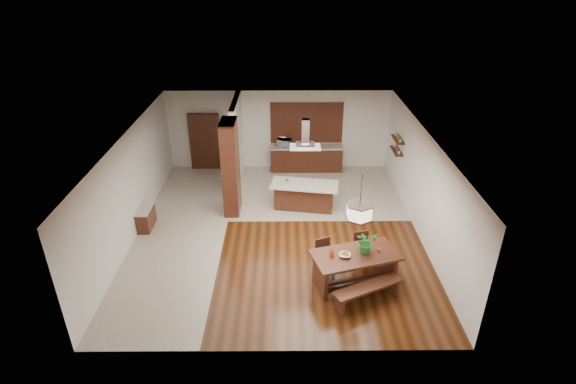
{
  "coord_description": "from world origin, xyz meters",
  "views": [
    {
      "loc": [
        0.22,
        -11.0,
        6.96
      ],
      "look_at": [
        0.3,
        0.0,
        1.25
      ],
      "focal_mm": 28.0,
      "sensor_mm": 36.0,
      "label": 1
    }
  ],
  "objects_px": {
    "hallway_console": "(146,218)",
    "pendant_lantern": "(360,201)",
    "kitchen_island": "(304,195)",
    "foliage_plant": "(366,242)",
    "dining_bench": "(367,294)",
    "fruit_bowl": "(345,255)",
    "dining_chair_right": "(363,250)",
    "microwave": "(284,143)",
    "dining_chair_left": "(325,257)",
    "island_cup": "(317,184)",
    "dining_table": "(355,262)",
    "range_hood": "(305,134)"
  },
  "relations": [
    {
      "from": "dining_bench",
      "to": "range_hood",
      "type": "relative_size",
      "value": 1.87
    },
    {
      "from": "range_hood",
      "to": "pendant_lantern",
      "type": "bearing_deg",
      "value": -74.17
    },
    {
      "from": "pendant_lantern",
      "to": "foliage_plant",
      "type": "relative_size",
      "value": 2.4
    },
    {
      "from": "kitchen_island",
      "to": "microwave",
      "type": "bearing_deg",
      "value": 111.79
    },
    {
      "from": "dining_table",
      "to": "island_cup",
      "type": "bearing_deg",
      "value": 100.57
    },
    {
      "from": "dining_bench",
      "to": "microwave",
      "type": "relative_size",
      "value": 3.43
    },
    {
      "from": "hallway_console",
      "to": "dining_chair_right",
      "type": "bearing_deg",
      "value": -17.1
    },
    {
      "from": "dining_bench",
      "to": "dining_chair_left",
      "type": "bearing_deg",
      "value": 127.18
    },
    {
      "from": "pendant_lantern",
      "to": "foliage_plant",
      "type": "distance_m",
      "value": 1.16
    },
    {
      "from": "dining_chair_right",
      "to": "microwave",
      "type": "relative_size",
      "value": 1.82
    },
    {
      "from": "hallway_console",
      "to": "pendant_lantern",
      "type": "xyz_separation_m",
      "value": [
        5.68,
        -2.58,
        1.93
      ]
    },
    {
      "from": "dining_bench",
      "to": "kitchen_island",
      "type": "bearing_deg",
      "value": 105.97
    },
    {
      "from": "range_hood",
      "to": "island_cup",
      "type": "distance_m",
      "value": 1.62
    },
    {
      "from": "dining_table",
      "to": "dining_chair_left",
      "type": "xyz_separation_m",
      "value": [
        -0.66,
        0.45,
        -0.17
      ]
    },
    {
      "from": "dining_chair_right",
      "to": "dining_bench",
      "type": "bearing_deg",
      "value": -106.92
    },
    {
      "from": "dining_chair_left",
      "to": "fruit_bowl",
      "type": "relative_size",
      "value": 3.28
    },
    {
      "from": "kitchen_island",
      "to": "fruit_bowl",
      "type": "bearing_deg",
      "value": -68.81
    },
    {
      "from": "dining_chair_left",
      "to": "dining_chair_right",
      "type": "relative_size",
      "value": 1.0
    },
    {
      "from": "dining_bench",
      "to": "dining_table",
      "type": "bearing_deg",
      "value": 106.62
    },
    {
      "from": "foliage_plant",
      "to": "pendant_lantern",
      "type": "bearing_deg",
      "value": -158.84
    },
    {
      "from": "dining_chair_right",
      "to": "microwave",
      "type": "height_order",
      "value": "microwave"
    },
    {
      "from": "dining_chair_right",
      "to": "foliage_plant",
      "type": "xyz_separation_m",
      "value": [
        -0.07,
        -0.64,
        0.67
      ]
    },
    {
      "from": "dining_bench",
      "to": "range_hood",
      "type": "xyz_separation_m",
      "value": [
        -1.26,
        4.41,
        2.23
      ]
    },
    {
      "from": "foliage_plant",
      "to": "microwave",
      "type": "xyz_separation_m",
      "value": [
        -1.9,
        6.46,
        -0.03
      ]
    },
    {
      "from": "dining_chair_left",
      "to": "island_cup",
      "type": "relative_size",
      "value": 8.18
    },
    {
      "from": "island_cup",
      "to": "foliage_plant",
      "type": "bearing_deg",
      "value": -75.56
    },
    {
      "from": "range_hood",
      "to": "dining_chair_left",
      "type": "bearing_deg",
      "value": -83.13
    },
    {
      "from": "hallway_console",
      "to": "dining_chair_left",
      "type": "xyz_separation_m",
      "value": [
        5.02,
        -2.13,
        0.13
      ]
    },
    {
      "from": "foliage_plant",
      "to": "range_hood",
      "type": "xyz_separation_m",
      "value": [
        -1.28,
        3.62,
        1.35
      ]
    },
    {
      "from": "dining_chair_right",
      "to": "range_hood",
      "type": "xyz_separation_m",
      "value": [
        -1.36,
        2.98,
        2.02
      ]
    },
    {
      "from": "dining_bench",
      "to": "fruit_bowl",
      "type": "xyz_separation_m",
      "value": [
        -0.48,
        0.61,
        0.64
      ]
    },
    {
      "from": "foliage_plant",
      "to": "hallway_console",
      "type": "bearing_deg",
      "value": 157.19
    },
    {
      "from": "hallway_console",
      "to": "island_cup",
      "type": "bearing_deg",
      "value": 11.51
    },
    {
      "from": "kitchen_island",
      "to": "range_hood",
      "type": "distance_m",
      "value": 2.03
    },
    {
      "from": "pendant_lantern",
      "to": "range_hood",
      "type": "distance_m",
      "value": 3.86
    },
    {
      "from": "dining_bench",
      "to": "dining_chair_right",
      "type": "relative_size",
      "value": 1.88
    },
    {
      "from": "dining_chair_right",
      "to": "pendant_lantern",
      "type": "height_order",
      "value": "pendant_lantern"
    },
    {
      "from": "dining_chair_left",
      "to": "pendant_lantern",
      "type": "xyz_separation_m",
      "value": [
        0.66,
        -0.45,
        1.8
      ]
    },
    {
      "from": "kitchen_island",
      "to": "foliage_plant",
      "type": "bearing_deg",
      "value": -60.92
    },
    {
      "from": "hallway_console",
      "to": "kitchen_island",
      "type": "xyz_separation_m",
      "value": [
        4.63,
        1.13,
        0.12
      ]
    },
    {
      "from": "fruit_bowl",
      "to": "kitchen_island",
      "type": "distance_m",
      "value": 3.9
    },
    {
      "from": "pendant_lantern",
      "to": "dining_table",
      "type": "bearing_deg",
      "value": -90.0
    },
    {
      "from": "dining_table",
      "to": "foliage_plant",
      "type": "xyz_separation_m",
      "value": [
        0.23,
        0.09,
        0.5
      ]
    },
    {
      "from": "fruit_bowl",
      "to": "island_cup",
      "type": "relative_size",
      "value": 2.5
    },
    {
      "from": "dining_chair_left",
      "to": "fruit_bowl",
      "type": "height_order",
      "value": "fruit_bowl"
    },
    {
      "from": "dining_table",
      "to": "microwave",
      "type": "distance_m",
      "value": 6.78
    },
    {
      "from": "dining_table",
      "to": "island_cup",
      "type": "relative_size",
      "value": 20.42
    },
    {
      "from": "hallway_console",
      "to": "dining_bench",
      "type": "relative_size",
      "value": 0.52
    },
    {
      "from": "foliage_plant",
      "to": "kitchen_island",
      "type": "bearing_deg",
      "value": 109.55
    },
    {
      "from": "hallway_console",
      "to": "microwave",
      "type": "bearing_deg",
      "value": 44.79
    }
  ]
}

